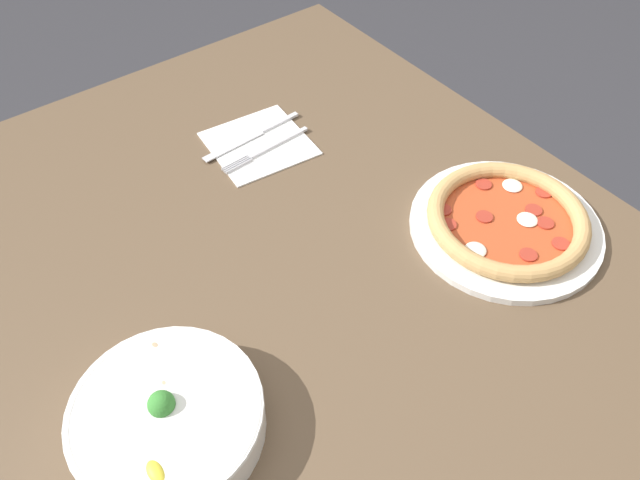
{
  "coord_description": "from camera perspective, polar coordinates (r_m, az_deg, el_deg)",
  "views": [
    {
      "loc": [
        -0.44,
        0.34,
        1.48
      ],
      "look_at": [
        0.05,
        -0.03,
        0.8
      ],
      "focal_mm": 35.0,
      "sensor_mm": 36.0,
      "label": 1
    }
  ],
  "objects": [
    {
      "name": "pizza",
      "position": [
        0.99,
        16.7,
        1.62
      ],
      "size": [
        0.29,
        0.29,
        0.04
      ],
      "color": "white",
      "rests_on": "dining_table"
    },
    {
      "name": "fork",
      "position": [
        1.1,
        -4.83,
        8.33
      ],
      "size": [
        0.02,
        0.18,
        0.0
      ],
      "rotation": [
        0.0,
        0.0,
        1.62
      ],
      "color": "silver",
      "rests_on": "napkin"
    },
    {
      "name": "napkin",
      "position": [
        1.12,
        -5.61,
        8.77
      ],
      "size": [
        0.18,
        0.18,
        0.0
      ],
      "color": "white",
      "rests_on": "dining_table"
    },
    {
      "name": "dining_table",
      "position": [
        0.98,
        0.22,
        -7.15
      ],
      "size": [
        1.3,
        0.97,
        0.78
      ],
      "color": "brown",
      "rests_on": "ground_plane"
    },
    {
      "name": "bowl",
      "position": [
        0.77,
        -13.81,
        -15.51
      ],
      "size": [
        0.23,
        0.23,
        0.07
      ],
      "color": "white",
      "rests_on": "dining_table"
    },
    {
      "name": "knife",
      "position": [
        1.13,
        -5.84,
        9.61
      ],
      "size": [
        0.02,
        0.2,
        0.01
      ],
      "rotation": [
        0.0,
        0.0,
        1.62
      ],
      "color": "silver",
      "rests_on": "napkin"
    }
  ]
}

